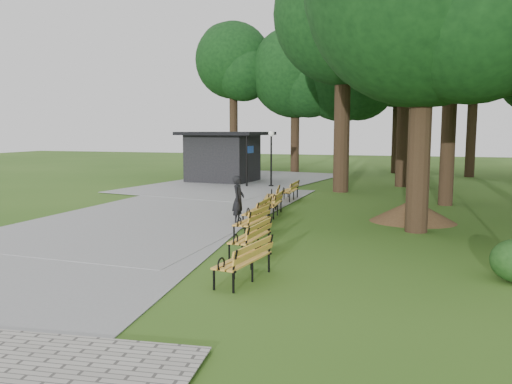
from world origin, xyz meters
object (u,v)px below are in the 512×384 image
(person, at_px, (238,200))
(lawn_tree_4, at_px, (407,33))
(bench_0, at_px, (243,260))
(dirt_mound, at_px, (413,211))
(bench_5, at_px, (271,197))
(kiosk, at_px, (223,157))
(bench_3, at_px, (257,211))
(bench_2, at_px, (252,221))
(bench_4, at_px, (272,204))
(lawn_tree_2, at_px, (344,15))
(bench_6, at_px, (289,191))
(lamp_post, at_px, (271,147))
(lawn_tree_1, at_px, (454,8))
(bench_1, at_px, (250,237))

(person, xyz_separation_m, lawn_tree_4, (5.09, 13.48, 7.58))
(person, distance_m, bench_0, 6.62)
(dirt_mound, relative_size, bench_5, 1.29)
(kiosk, bearing_deg, bench_3, -58.87)
(kiosk, height_order, bench_2, kiosk)
(bench_0, xyz_separation_m, lawn_tree_4, (2.83, 19.70, 7.96))
(dirt_mound, relative_size, bench_3, 1.29)
(kiosk, height_order, bench_4, kiosk)
(dirt_mound, distance_m, lawn_tree_2, 12.11)
(kiosk, bearing_deg, bench_6, -44.36)
(bench_3, bearing_deg, dirt_mound, 110.99)
(bench_0, relative_size, bench_5, 1.00)
(person, height_order, bench_3, person)
(bench_4, bearing_deg, bench_5, -169.45)
(lamp_post, distance_m, bench_2, 13.31)
(bench_3, height_order, lawn_tree_1, lawn_tree_1)
(kiosk, bearing_deg, lawn_tree_4, 8.41)
(bench_4, bearing_deg, bench_2, 1.07)
(person, relative_size, bench_5, 0.86)
(bench_2, relative_size, lawn_tree_1, 0.17)
(person, bearing_deg, kiosk, 20.12)
(bench_2, bearing_deg, lamp_post, -162.92)
(bench_4, bearing_deg, lamp_post, -169.39)
(bench_2, relative_size, lawn_tree_2, 0.15)
(person, distance_m, lamp_post, 11.32)
(bench_0, distance_m, bench_5, 10.15)
(lawn_tree_1, bearing_deg, kiosk, 152.87)
(bench_2, relative_size, bench_5, 1.00)
(person, height_order, bench_6, person)
(person, bearing_deg, bench_0, -162.90)
(person, height_order, dirt_mound, person)
(bench_1, height_order, lawn_tree_1, lawn_tree_1)
(dirt_mound, distance_m, bench_2, 6.01)
(kiosk, distance_m, lamp_post, 4.16)
(lamp_post, bearing_deg, bench_1, -76.57)
(kiosk, distance_m, bench_6, 9.18)
(dirt_mound, height_order, bench_3, bench_3)
(lamp_post, xyz_separation_m, bench_6, (2.23, -5.07, -1.82))
(bench_4, relative_size, bench_5, 1.00)
(bench_2, distance_m, bench_6, 7.81)
(bench_5, height_order, lawn_tree_1, lawn_tree_1)
(kiosk, height_order, bench_1, kiosk)
(bench_3, height_order, bench_4, same)
(person, bearing_deg, bench_4, -22.27)
(bench_5, bearing_deg, lawn_tree_2, 150.91)
(bench_5, height_order, lawn_tree_2, lawn_tree_2)
(bench_3, bearing_deg, lawn_tree_2, 170.69)
(dirt_mound, distance_m, bench_0, 8.92)
(bench_0, height_order, bench_1, same)
(bench_0, distance_m, bench_2, 4.59)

